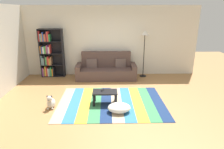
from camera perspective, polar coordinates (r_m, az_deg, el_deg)
name	(u,v)px	position (r m, az deg, el deg)	size (l,w,h in m)	color
ground_plane	(113,100)	(5.82, 0.25, -7.47)	(14.00, 14.00, 0.00)	#9E7042
back_wall	(111,41)	(7.89, -0.26, 9.59)	(6.80, 0.10, 2.70)	silver
left_wall	(1,50)	(6.93, -29.51, 6.08)	(0.10, 5.50, 2.70)	beige
rug	(111,102)	(5.69, -0.19, -8.08)	(2.98, 2.20, 0.01)	tan
couch	(106,70)	(7.60, -1.68, 1.41)	(2.26, 0.80, 1.00)	#4C3833
bookshelf	(49,55)	(8.06, -17.70, 5.49)	(0.90, 0.28, 1.86)	black
coffee_table	(105,94)	(5.52, -2.05, -5.61)	(0.68, 0.41, 0.36)	black
pouf	(119,108)	(5.15, 2.07, -9.58)	(0.59, 0.46, 0.23)	white
dog	(51,102)	(5.58, -17.26, -7.70)	(0.22, 0.35, 0.40)	beige
standing_lamp	(145,39)	(7.66, 9.42, 10.11)	(0.32, 0.32, 1.78)	black
tv_remote	(102,90)	(5.56, -2.76, -4.49)	(0.04, 0.15, 0.02)	black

